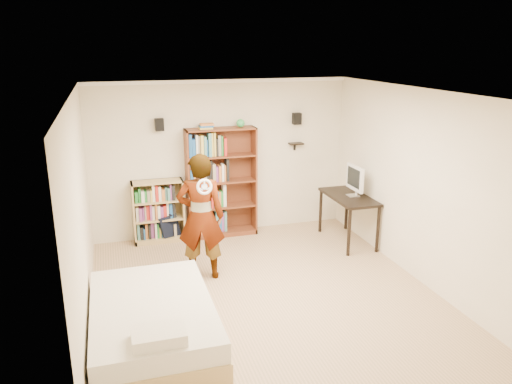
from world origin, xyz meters
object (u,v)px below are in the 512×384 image
Objects in this scene: daybed at (153,317)px; computer_desk at (348,219)px; tall_bookshelf at (221,183)px; low_bookshelf at (159,211)px; person at (201,217)px.

computer_desk is at bearing 31.20° from daybed.
daybed is at bearing -116.34° from tall_bookshelf.
tall_bookshelf is at bearing 154.88° from computer_desk.
low_bookshelf is at bearing 162.98° from computer_desk.
person reaches higher than computer_desk.
daybed is (-1.50, -3.04, -0.65)m from tall_bookshelf.
tall_bookshelf reaches higher than low_bookshelf.
low_bookshelf is 3.09m from daybed.
low_bookshelf is at bearing -60.14° from person.
tall_bookshelf is 1.78× the size of low_bookshelf.
tall_bookshelf is at bearing 63.66° from daybed.
daybed is at bearing 74.16° from person.
low_bookshelf is 0.51× the size of daybed.
tall_bookshelf is 0.92× the size of daybed.
person is (0.85, 1.49, 0.61)m from daybed.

